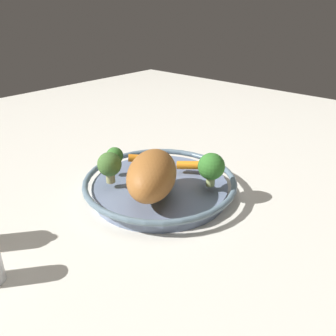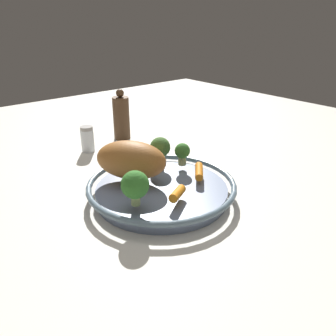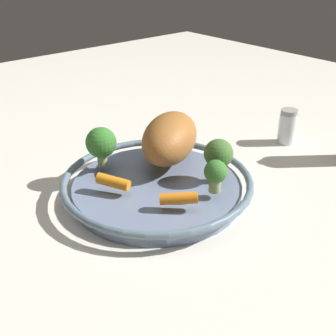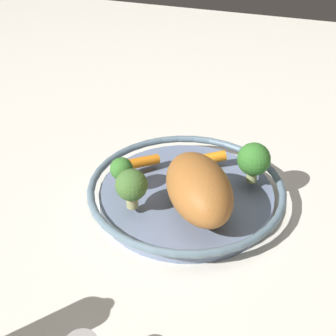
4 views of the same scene
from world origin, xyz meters
name	(u,v)px [view 4 (image 4 of 4)]	position (x,y,z in m)	size (l,w,h in m)	color
ground_plane	(186,203)	(0.00, 0.00, 0.00)	(2.21, 2.21, 0.00)	silver
serving_bowl	(186,193)	(0.00, 0.00, 0.02)	(0.34, 0.34, 0.04)	slate
roast_chicken_piece	(199,189)	(0.04, -0.06, 0.08)	(0.16, 0.10, 0.09)	#9F602B
baby_carrot_near_rim	(210,158)	(0.02, 0.08, 0.05)	(0.02, 0.02, 0.06)	orange
baby_carrot_right	(143,162)	(-0.09, 0.03, 0.05)	(0.02, 0.02, 0.06)	orange
broccoli_floret_edge	(122,170)	(-0.10, -0.04, 0.07)	(0.04, 0.04, 0.06)	#9AA666
broccoli_floret_small	(254,160)	(0.10, 0.05, 0.08)	(0.06, 0.06, 0.07)	#98A866
broccoli_floret_mid	(131,186)	(-0.06, -0.08, 0.08)	(0.05, 0.05, 0.07)	tan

